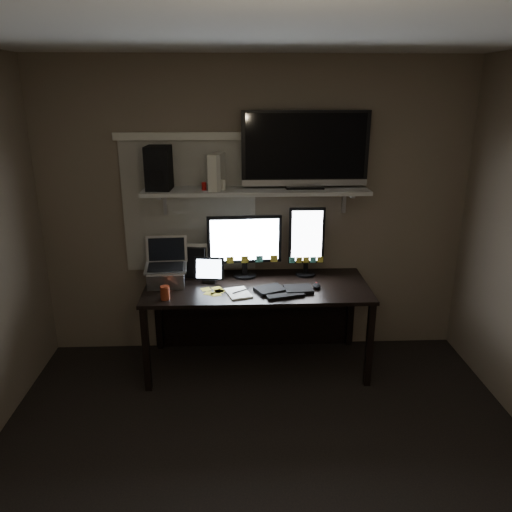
{
  "coord_description": "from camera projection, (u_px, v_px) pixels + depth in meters",
  "views": [
    {
      "loc": [
        -0.16,
        -2.32,
        2.23
      ],
      "look_at": [
        -0.01,
        1.25,
        1.04
      ],
      "focal_mm": 35.0,
      "sensor_mm": 36.0,
      "label": 1
    }
  ],
  "objects": [
    {
      "name": "monitor_portrait",
      "position": [
        306.0,
        241.0,
        4.16
      ],
      "size": [
        0.3,
        0.06,
        0.6
      ],
      "primitive_type": "cube",
      "rotation": [
        0.0,
        0.0,
        0.01
      ],
      "color": "black",
      "rests_on": "desk"
    },
    {
      "name": "wall_shelf",
      "position": [
        256.0,
        191.0,
        3.98
      ],
      "size": [
        1.8,
        0.35,
        0.03
      ],
      "primitive_type": "cube",
      "color": "#B8B9B4",
      "rests_on": "back_wall"
    },
    {
      "name": "desk",
      "position": [
        256.0,
        299.0,
        4.2
      ],
      "size": [
        1.8,
        0.75,
        0.73
      ],
      "color": "black",
      "rests_on": "floor"
    },
    {
      "name": "sticky_notes",
      "position": [
        220.0,
        293.0,
        3.88
      ],
      "size": [
        0.32,
        0.24,
        0.0
      ],
      "primitive_type": null,
      "rotation": [
        0.0,
        0.0,
        0.01
      ],
      "color": "gold",
      "rests_on": "desk"
    },
    {
      "name": "notepad",
      "position": [
        238.0,
        293.0,
        3.86
      ],
      "size": [
        0.23,
        0.27,
        0.01
      ],
      "primitive_type": "cube",
      "rotation": [
        0.0,
        0.0,
        0.3
      ],
      "color": "white",
      "rests_on": "desk"
    },
    {
      "name": "back_wall",
      "position": [
        255.0,
        212.0,
        4.22
      ],
      "size": [
        3.6,
        0.0,
        3.6
      ],
      "primitive_type": "plane",
      "rotation": [
        1.57,
        0.0,
        0.0
      ],
      "color": "#706250",
      "rests_on": "floor"
    },
    {
      "name": "laptop",
      "position": [
        165.0,
        263.0,
        3.98
      ],
      "size": [
        0.35,
        0.29,
        0.37
      ],
      "primitive_type": "cube",
      "rotation": [
        0.0,
        0.0,
        0.06
      ],
      "color": "#A9AAAE",
      "rests_on": "desk"
    },
    {
      "name": "monitor_landscape",
      "position": [
        245.0,
        246.0,
        4.14
      ],
      "size": [
        0.62,
        0.1,
        0.54
      ],
      "primitive_type": "cube",
      "rotation": [
        0.0,
        0.0,
        0.06
      ],
      "color": "black",
      "rests_on": "desk"
    },
    {
      "name": "game_console",
      "position": [
        217.0,
        171.0,
        3.93
      ],
      "size": [
        0.13,
        0.25,
        0.28
      ],
      "primitive_type": "cube",
      "rotation": [
        0.0,
        0.0,
        -0.27
      ],
      "color": "silver",
      "rests_on": "wall_shelf"
    },
    {
      "name": "tv",
      "position": [
        305.0,
        150.0,
        3.93
      ],
      "size": [
        1.01,
        0.19,
        0.6
      ],
      "primitive_type": "cube",
      "rotation": [
        0.0,
        0.0,
        0.0
      ],
      "color": "black",
      "rests_on": "wall_shelf"
    },
    {
      "name": "keyboard",
      "position": [
        284.0,
        290.0,
        3.91
      ],
      "size": [
        0.48,
        0.28,
        0.03
      ],
      "primitive_type": "cube",
      "rotation": [
        0.0,
        0.0,
        0.26
      ],
      "color": "black",
      "rests_on": "desk"
    },
    {
      "name": "floor",
      "position": [
        267.0,
        492.0,
        2.91
      ],
      "size": [
        3.6,
        3.6,
        0.0
      ],
      "primitive_type": "plane",
      "color": "black",
      "rests_on": "ground"
    },
    {
      "name": "cup",
      "position": [
        165.0,
        293.0,
        3.75
      ],
      "size": [
        0.09,
        0.09,
        0.1
      ],
      "primitive_type": "cylinder",
      "rotation": [
        0.0,
        0.0,
        -0.22
      ],
      "color": "maroon",
      "rests_on": "desk"
    },
    {
      "name": "mouse",
      "position": [
        317.0,
        286.0,
        3.97
      ],
      "size": [
        0.07,
        0.1,
        0.04
      ],
      "primitive_type": "ellipsoid",
      "rotation": [
        0.0,
        0.0,
        -0.11
      ],
      "color": "black",
      "rests_on": "desk"
    },
    {
      "name": "bottles",
      "position": [
        213.0,
        181.0,
        3.91
      ],
      "size": [
        0.24,
        0.11,
        0.15
      ],
      "primitive_type": null,
      "rotation": [
        0.0,
        0.0,
        -0.26
      ],
      "color": "#A50F0C",
      "rests_on": "wall_shelf"
    },
    {
      "name": "window_blinds",
      "position": [
        190.0,
        207.0,
        4.17
      ],
      "size": [
        1.1,
        0.02,
        1.1
      ],
      "primitive_type": "cube",
      "color": "beige",
      "rests_on": "back_wall"
    },
    {
      "name": "file_sorter",
      "position": [
        193.0,
        260.0,
        4.18
      ],
      "size": [
        0.24,
        0.15,
        0.28
      ],
      "primitive_type": "cube",
      "rotation": [
        0.0,
        0.0,
        -0.21
      ],
      "color": "black",
      "rests_on": "desk"
    },
    {
      "name": "speaker",
      "position": [
        159.0,
        168.0,
        3.9
      ],
      "size": [
        0.2,
        0.24,
        0.34
      ],
      "primitive_type": "cube",
      "rotation": [
        0.0,
        0.0,
        -0.06
      ],
      "color": "black",
      "rests_on": "wall_shelf"
    },
    {
      "name": "tablet",
      "position": [
        209.0,
        270.0,
        4.06
      ],
      "size": [
        0.26,
        0.13,
        0.22
      ],
      "primitive_type": "cube",
      "rotation": [
        0.0,
        0.0,
        -0.12
      ],
      "color": "black",
      "rests_on": "desk"
    },
    {
      "name": "ceiling",
      "position": [
        271.0,
        23.0,
        2.12
      ],
      "size": [
        3.6,
        3.6,
        0.0
      ],
      "primitive_type": "plane",
      "rotation": [
        3.14,
        0.0,
        0.0
      ],
      "color": "silver",
      "rests_on": "back_wall"
    }
  ]
}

